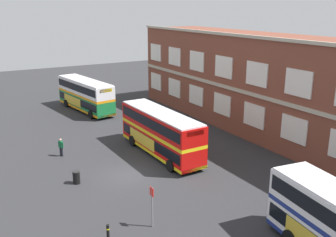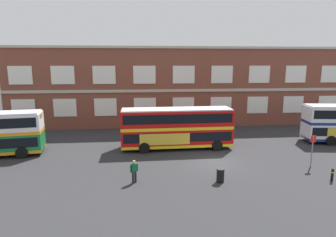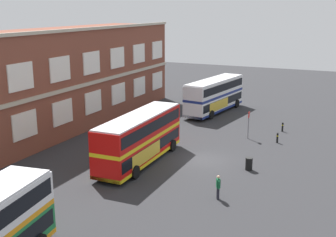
# 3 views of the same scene
# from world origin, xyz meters

# --- Properties ---
(ground_plane) EXTENTS (120.00, 120.00, 0.00)m
(ground_plane) POSITION_xyz_m (0.00, 2.00, 0.00)
(ground_plane) COLOR #2B2B2D
(brick_terminal_building) EXTENTS (45.70, 8.19, 10.60)m
(brick_terminal_building) POSITION_xyz_m (-0.76, 17.98, 5.16)
(brick_terminal_building) COLOR brown
(brick_terminal_building) RESTS_ON ground
(double_decker_middle) EXTENTS (11.05, 3.02, 4.07)m
(double_decker_middle) POSITION_xyz_m (-2.84, 4.54, 2.15)
(double_decker_middle) COLOR red
(double_decker_middle) RESTS_ON ground
(waiting_passenger) EXTENTS (0.61, 0.40, 1.70)m
(waiting_passenger) POSITION_xyz_m (-6.94, -3.62, 0.93)
(waiting_passenger) COLOR black
(waiting_passenger) RESTS_ON ground
(bus_stand_flag) EXTENTS (0.44, 0.10, 2.70)m
(bus_stand_flag) POSITION_xyz_m (7.58, -1.85, 1.64)
(bus_stand_flag) COLOR slate
(bus_stand_flag) RESTS_ON ground
(station_litter_bin) EXTENTS (0.60, 0.60, 1.03)m
(station_litter_bin) POSITION_xyz_m (-0.73, -4.12, 0.52)
(station_litter_bin) COLOR black
(station_litter_bin) RESTS_ON ground
(safety_bollard_east) EXTENTS (0.19, 0.19, 0.95)m
(safety_bollard_east) POSITION_xyz_m (7.44, -4.74, 0.49)
(safety_bollard_east) COLOR black
(safety_bollard_east) RESTS_ON ground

